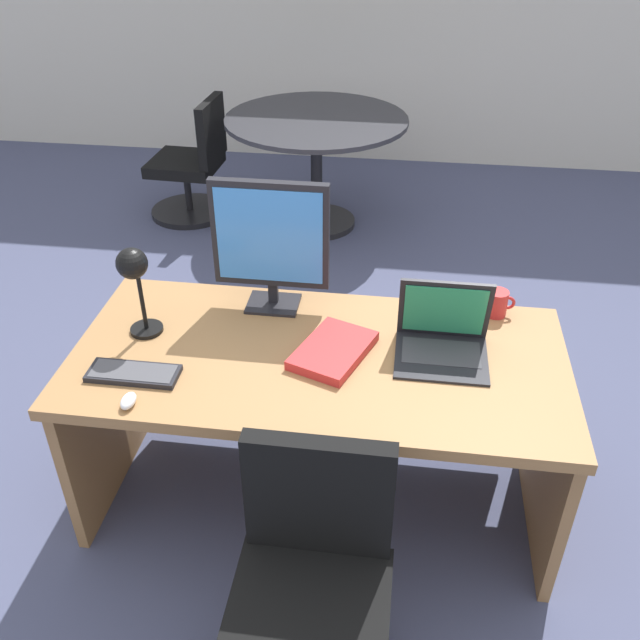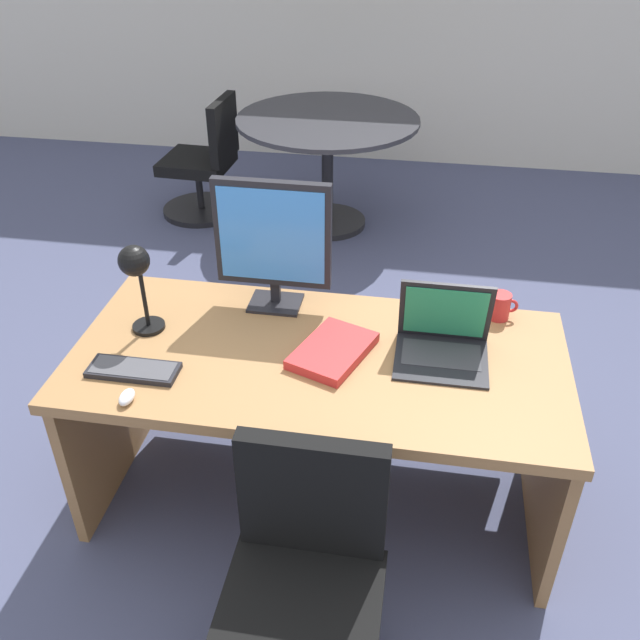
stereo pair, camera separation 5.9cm
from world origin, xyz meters
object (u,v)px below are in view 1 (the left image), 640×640
object	(u,v)px
book	(333,350)
meeting_table	(316,145)
desk	(320,389)
monitor	(270,239)
mouse	(128,401)
coffee_mug	(497,303)
keyboard	(134,373)
desk_lamp	(134,274)
office_chair	(311,607)
meeting_chair_near	(193,171)
laptop	(443,330)

from	to	relation	value
book	meeting_table	distance (m)	2.55
desk	monitor	xyz separation A→B (m)	(-0.22, 0.25, 0.48)
mouse	coffee_mug	bearing A→B (deg)	30.10
monitor	coffee_mug	xyz separation A→B (m)	(0.86, 0.05, -0.24)
keyboard	book	bearing A→B (deg)	17.88
desk_lamp	office_chair	distance (m)	1.23
meeting_chair_near	office_chair	bearing A→B (deg)	-67.92
keyboard	book	distance (m)	0.69
mouse	coffee_mug	xyz separation A→B (m)	(1.20, 0.70, 0.03)
meeting_chair_near	meeting_table	bearing A→B (deg)	-2.89
meeting_table	meeting_chair_near	size ratio (longest dim) A/B	1.43
desk_lamp	coffee_mug	size ratio (longest dim) A/B	3.24
book	desk	bearing A→B (deg)	144.11
desk	office_chair	distance (m)	0.80
mouse	book	bearing A→B (deg)	30.14
book	meeting_chair_near	xyz separation A→B (m)	(-1.30, 2.55, -0.41)
keyboard	coffee_mug	world-z (taller)	coffee_mug
desk_lamp	coffee_mug	bearing A→B (deg)	13.64
monitor	mouse	xyz separation A→B (m)	(-0.34, -0.64, -0.27)
book	meeting_table	world-z (taller)	same
coffee_mug	meeting_table	bearing A→B (deg)	114.73
laptop	book	size ratio (longest dim) A/B	0.87
monitor	meeting_chair_near	distance (m)	2.58
monitor	office_chair	world-z (taller)	monitor
keyboard	mouse	xyz separation A→B (m)	(0.04, -0.15, 0.01)
office_chair	meeting_table	size ratio (longest dim) A/B	0.71
monitor	desk_lamp	size ratio (longest dim) A/B	1.44
book	meeting_chair_near	bearing A→B (deg)	117.07
desk	meeting_chair_near	size ratio (longest dim) A/B	2.07
book	coffee_mug	size ratio (longest dim) A/B	3.35
desk_lamp	office_chair	bearing A→B (deg)	-46.28
meeting_chair_near	monitor	bearing A→B (deg)	-65.47
book	meeting_table	bearing A→B (deg)	99.38
desk	monitor	world-z (taller)	monitor
book	meeting_chair_near	world-z (taller)	meeting_chair_near
desk	monitor	size ratio (longest dim) A/B	3.39
monitor	mouse	size ratio (longest dim) A/B	6.39
mouse	coffee_mug	world-z (taller)	coffee_mug
monitor	desk_lamp	bearing A→B (deg)	-148.74
book	coffee_mug	world-z (taller)	coffee_mug
coffee_mug	book	bearing A→B (deg)	-149.94
mouse	meeting_chair_near	xyz separation A→B (m)	(-0.69, 2.91, -0.41)
laptop	meeting_table	size ratio (longest dim) A/B	0.26
desk	keyboard	xyz separation A→B (m)	(-0.60, -0.25, 0.20)
desk_lamp	meeting_table	bearing A→B (deg)	83.45
monitor	mouse	world-z (taller)	monitor
laptop	office_chair	distance (m)	1.01
monitor	laptop	size ratio (longest dim) A/B	1.60
mouse	desk_lamp	xyz separation A→B (m)	(-0.09, 0.38, 0.24)
monitor	office_chair	bearing A→B (deg)	-73.69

